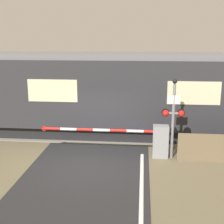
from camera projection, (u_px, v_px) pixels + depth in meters
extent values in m
plane|color=#6B6047|center=(91.00, 162.00, 11.72)|extent=(80.00, 80.00, 0.00)
cube|color=gray|center=(103.00, 133.00, 15.26)|extent=(36.00, 3.20, 0.03)
cube|color=#595451|center=(101.00, 136.00, 14.55)|extent=(36.00, 0.08, 0.10)
cube|color=#595451|center=(105.00, 128.00, 15.95)|extent=(36.00, 0.08, 0.10)
cube|color=black|center=(63.00, 126.00, 15.39)|extent=(19.99, 2.61, 0.60)
cube|color=#2D2D33|center=(62.00, 90.00, 14.96)|extent=(21.73, 3.07, 3.03)
cube|color=slate|center=(60.00, 55.00, 14.58)|extent=(21.29, 2.83, 0.24)
cube|color=beige|center=(194.00, 93.00, 12.84)|extent=(2.17, 0.02, 0.97)
cube|color=beige|center=(52.00, 91.00, 13.41)|extent=(2.17, 0.02, 0.97)
cube|color=gray|center=(160.00, 141.00, 12.13)|extent=(0.60, 0.44, 1.27)
cylinder|color=gray|center=(161.00, 132.00, 12.04)|extent=(0.16, 0.16, 0.18)
cylinder|color=red|center=(152.00, 132.00, 12.07)|extent=(0.66, 0.11, 0.11)
cylinder|color=white|center=(135.00, 131.00, 12.13)|extent=(0.66, 0.11, 0.11)
cylinder|color=red|center=(118.00, 131.00, 12.20)|extent=(0.66, 0.11, 0.11)
cylinder|color=white|center=(101.00, 130.00, 12.26)|extent=(0.66, 0.11, 0.11)
cylinder|color=red|center=(85.00, 130.00, 12.33)|extent=(0.66, 0.11, 0.11)
cylinder|color=white|center=(68.00, 129.00, 12.39)|extent=(0.66, 0.11, 0.11)
cylinder|color=red|center=(52.00, 129.00, 12.45)|extent=(0.66, 0.11, 0.11)
cylinder|color=red|center=(44.00, 128.00, 12.49)|extent=(0.20, 0.02, 0.20)
cylinder|color=gray|center=(173.00, 122.00, 11.83)|extent=(0.11, 0.11, 2.91)
cube|color=gray|center=(173.00, 113.00, 11.75)|extent=(0.70, 0.07, 0.07)
sphere|color=red|center=(166.00, 113.00, 11.73)|extent=(0.24, 0.24, 0.24)
sphere|color=red|center=(181.00, 114.00, 11.67)|extent=(0.24, 0.24, 0.24)
cylinder|color=black|center=(165.00, 113.00, 11.83)|extent=(0.30, 0.06, 0.30)
cylinder|color=black|center=(181.00, 113.00, 11.78)|extent=(0.30, 0.06, 0.30)
cube|color=white|center=(174.00, 100.00, 11.59)|extent=(0.46, 0.02, 0.32)
sphere|color=black|center=(175.00, 81.00, 11.46)|extent=(0.18, 0.18, 0.18)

